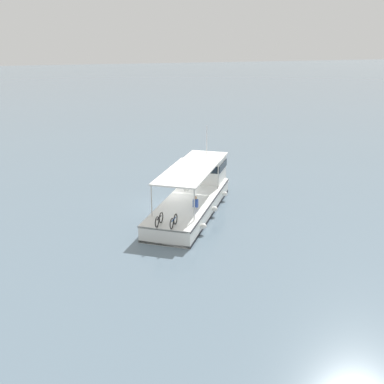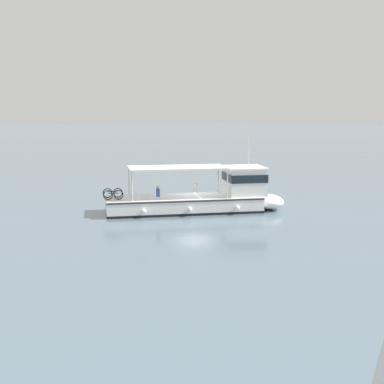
% 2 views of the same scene
% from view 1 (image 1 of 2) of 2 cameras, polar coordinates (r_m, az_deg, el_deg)
% --- Properties ---
extents(ground_plane, '(400.00, 400.00, 0.00)m').
position_cam_1_polar(ground_plane, '(32.66, -2.12, -1.89)').
color(ground_plane, slate).
extents(ferry_main, '(9.87, 12.16, 5.32)m').
position_cam_1_polar(ferry_main, '(32.48, 0.50, -0.09)').
color(ferry_main, white).
rests_on(ferry_main, ground).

